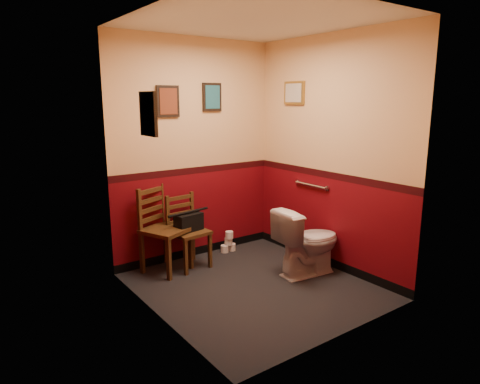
# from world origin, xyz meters

# --- Properties ---
(floor) EXTENTS (2.20, 2.40, 0.00)m
(floor) POSITION_xyz_m (0.00, 0.00, 0.00)
(floor) COLOR black
(floor) RESTS_ON ground
(ceiling) EXTENTS (2.20, 2.40, 0.00)m
(ceiling) POSITION_xyz_m (0.00, 0.00, 2.70)
(ceiling) COLOR silver
(ceiling) RESTS_ON ground
(wall_back) EXTENTS (2.20, 0.00, 2.70)m
(wall_back) POSITION_xyz_m (0.00, 1.20, 1.35)
(wall_back) COLOR #5F070E
(wall_back) RESTS_ON ground
(wall_front) EXTENTS (2.20, 0.00, 2.70)m
(wall_front) POSITION_xyz_m (0.00, -1.20, 1.35)
(wall_front) COLOR #5F070E
(wall_front) RESTS_ON ground
(wall_left) EXTENTS (0.00, 2.40, 2.70)m
(wall_left) POSITION_xyz_m (-1.10, 0.00, 1.35)
(wall_left) COLOR #5F070E
(wall_left) RESTS_ON ground
(wall_right) EXTENTS (0.00, 2.40, 2.70)m
(wall_right) POSITION_xyz_m (1.10, 0.00, 1.35)
(wall_right) COLOR #5F070E
(wall_right) RESTS_ON ground
(grab_bar) EXTENTS (0.05, 0.56, 0.06)m
(grab_bar) POSITION_xyz_m (1.07, 0.25, 0.95)
(grab_bar) COLOR silver
(grab_bar) RESTS_ON wall_right
(framed_print_back_a) EXTENTS (0.28, 0.04, 0.36)m
(framed_print_back_a) POSITION_xyz_m (-0.35, 1.18, 1.95)
(framed_print_back_a) COLOR black
(framed_print_back_a) RESTS_ON wall_back
(framed_print_back_b) EXTENTS (0.26, 0.04, 0.34)m
(framed_print_back_b) POSITION_xyz_m (0.25, 1.18, 2.00)
(framed_print_back_b) COLOR black
(framed_print_back_b) RESTS_ON wall_back
(framed_print_left) EXTENTS (0.04, 0.30, 0.38)m
(framed_print_left) POSITION_xyz_m (-1.08, 0.10, 1.85)
(framed_print_left) COLOR black
(framed_print_left) RESTS_ON wall_left
(framed_print_right) EXTENTS (0.04, 0.34, 0.28)m
(framed_print_right) POSITION_xyz_m (1.08, 0.60, 2.05)
(framed_print_right) COLOR olive
(framed_print_right) RESTS_ON wall_right
(toilet) EXTENTS (0.83, 0.52, 0.77)m
(toilet) POSITION_xyz_m (0.72, -0.08, 0.38)
(toilet) COLOR white
(toilet) RESTS_ON floor
(toilet_brush) EXTENTS (0.11, 0.11, 0.38)m
(toilet_brush) POSITION_xyz_m (0.99, -0.01, 0.06)
(toilet_brush) COLOR silver
(toilet_brush) RESTS_ON floor
(chair_left) EXTENTS (0.61, 0.61, 0.99)m
(chair_left) POSITION_xyz_m (-0.57, 0.99, 0.50)
(chair_left) COLOR brown
(chair_left) RESTS_ON floor
(chair_right) EXTENTS (0.44, 0.44, 0.87)m
(chair_right) POSITION_xyz_m (-0.28, 0.93, 0.44)
(chair_right) COLOR brown
(chair_right) RESTS_ON floor
(handbag) EXTENTS (0.35, 0.22, 0.24)m
(handbag) POSITION_xyz_m (-0.28, 0.90, 0.56)
(handbag) COLOR black
(handbag) RESTS_ON chair_right
(tp_stack) EXTENTS (0.22, 0.13, 0.28)m
(tp_stack) POSITION_xyz_m (0.40, 1.06, 0.12)
(tp_stack) COLOR silver
(tp_stack) RESTS_ON floor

